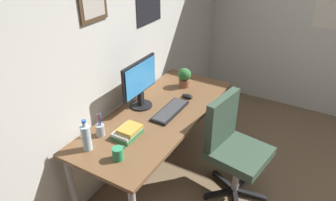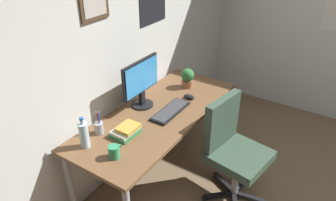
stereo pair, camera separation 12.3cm
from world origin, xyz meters
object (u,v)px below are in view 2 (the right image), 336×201
object	(u,v)px
monitor	(141,81)
coffee_mug_near	(114,152)
water_bottle	(84,135)
computer_mouse	(189,97)
book_stack_left	(126,131)
pen_cup	(99,127)
potted_plant	(187,77)
office_chair	(232,146)
keyboard	(171,111)

from	to	relation	value
monitor	coffee_mug_near	size ratio (longest dim) A/B	3.91
monitor	water_bottle	bearing A→B (deg)	-178.73
monitor	computer_mouse	size ratio (longest dim) A/B	4.18
water_bottle	book_stack_left	bearing A→B (deg)	-29.33
pen_cup	computer_mouse	bearing A→B (deg)	-19.78
water_bottle	pen_cup	distance (m)	0.19
water_bottle	monitor	bearing A→B (deg)	1.27
potted_plant	pen_cup	distance (m)	1.08
office_chair	potted_plant	xyz separation A→B (m)	(0.39, 0.68, 0.31)
pen_cup	potted_plant	bearing A→B (deg)	-9.29
office_chair	computer_mouse	size ratio (longest dim) A/B	8.64
pen_cup	book_stack_left	world-z (taller)	pen_cup
computer_mouse	book_stack_left	bearing A→B (deg)	170.88
computer_mouse	pen_cup	size ratio (longest dim) A/B	0.55
office_chair	computer_mouse	world-z (taller)	office_chair
book_stack_left	potted_plant	bearing A→B (deg)	0.87
office_chair	keyboard	distance (m)	0.61
keyboard	coffee_mug_near	world-z (taller)	coffee_mug_near
potted_plant	water_bottle	bearing A→B (deg)	173.46
water_bottle	coffee_mug_near	size ratio (longest dim) A/B	2.15
computer_mouse	book_stack_left	size ratio (longest dim) A/B	0.51
pen_cup	office_chair	bearing A→B (deg)	-51.41
potted_plant	book_stack_left	bearing A→B (deg)	-179.13
keyboard	pen_cup	size ratio (longest dim) A/B	2.15
coffee_mug_near	computer_mouse	bearing A→B (deg)	-1.12
monitor	potted_plant	bearing A→B (deg)	-16.40
office_chair	book_stack_left	world-z (taller)	office_chair
computer_mouse	potted_plant	size ratio (longest dim) A/B	0.56
keyboard	potted_plant	size ratio (longest dim) A/B	2.21
keyboard	book_stack_left	distance (m)	0.48
potted_plant	office_chair	bearing A→B (deg)	-119.95
monitor	pen_cup	size ratio (longest dim) A/B	2.30
monitor	book_stack_left	world-z (taller)	monitor
coffee_mug_near	potted_plant	distance (m)	1.23
water_bottle	pen_cup	xyz separation A→B (m)	(0.18, 0.03, -0.05)
keyboard	water_bottle	distance (m)	0.80
potted_plant	book_stack_left	size ratio (longest dim) A/B	0.91
monitor	potted_plant	size ratio (longest dim) A/B	2.36
keyboard	coffee_mug_near	size ratio (longest dim) A/B	3.65
office_chair	coffee_mug_near	world-z (taller)	office_chair
monitor	computer_mouse	xyz separation A→B (m)	(0.34, -0.30, -0.22)
office_chair	potted_plant	bearing A→B (deg)	60.05
monitor	coffee_mug_near	world-z (taller)	monitor
computer_mouse	coffee_mug_near	xyz separation A→B (m)	(-1.02, 0.02, 0.03)
office_chair	pen_cup	world-z (taller)	office_chair
water_bottle	coffee_mug_near	xyz separation A→B (m)	(0.03, -0.26, -0.06)
office_chair	book_stack_left	bearing A→B (deg)	131.11
keyboard	coffee_mug_near	bearing A→B (deg)	179.59
computer_mouse	pen_cup	xyz separation A→B (m)	(-0.87, 0.31, 0.04)
water_bottle	coffee_mug_near	distance (m)	0.27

